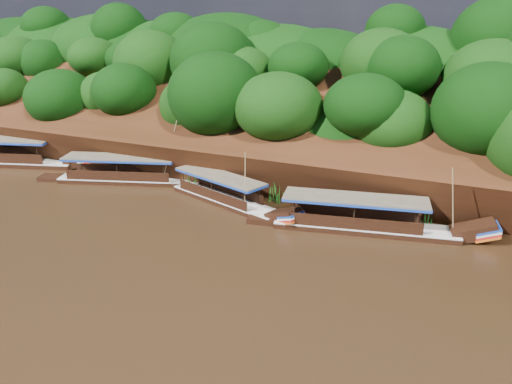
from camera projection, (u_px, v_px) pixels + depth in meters
ground at (199, 244)px, 32.84m from camera, size 160.00×160.00×0.00m
riverbank at (310, 139)px, 51.67m from camera, size 120.00×30.06×19.40m
boat_0 at (376, 225)px, 34.43m from camera, size 14.96×4.88×5.76m
boat_1 at (232, 199)px, 39.16m from camera, size 12.52×5.73×5.28m
boat_2 at (139, 177)px, 44.34m from camera, size 14.88×6.60×6.26m
boat_3 at (20, 159)px, 49.34m from camera, size 15.02×6.60×3.20m
reeds at (224, 182)px, 41.81m from camera, size 50.44×1.98×2.16m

